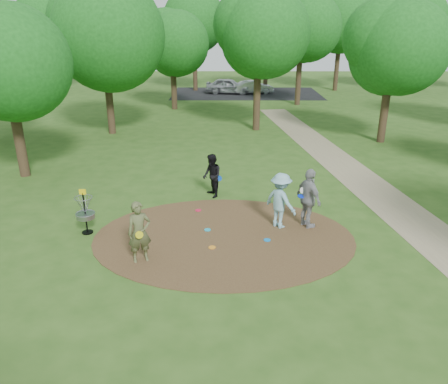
{
  "coord_description": "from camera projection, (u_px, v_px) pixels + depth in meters",
  "views": [
    {
      "loc": [
        0.06,
        -12.58,
        6.52
      ],
      "look_at": [
        0.0,
        1.2,
        1.1
      ],
      "focal_mm": 35.0,
      "sensor_mm": 36.0,
      "label": 1
    }
  ],
  "objects": [
    {
      "name": "car_left",
      "position": [
        228.0,
        86.0,
        41.61
      ],
      "size": [
        4.44,
        2.19,
        1.45
      ],
      "primitive_type": "imported",
      "rotation": [
        0.0,
        0.0,
        1.46
      ],
      "color": "#A3A6AB",
      "rests_on": "ground"
    },
    {
      "name": "car_right",
      "position": [
        253.0,
        87.0,
        41.57
      ],
      "size": [
        3.95,
        2.07,
        1.24
      ],
      "primitive_type": "imported",
      "rotation": [
        0.0,
        0.0,
        1.78
      ],
      "color": "#95979C",
      "rests_on": "ground"
    },
    {
      "name": "player_throwing_with_disc",
      "position": [
        281.0,
        201.0,
        14.47
      ],
      "size": [
        1.47,
        1.39,
        1.91
      ],
      "color": "#83B7C4",
      "rests_on": "ground"
    },
    {
      "name": "disc_ground_cyan",
      "position": [
        208.0,
        230.0,
        14.53
      ],
      "size": [
        0.22,
        0.22,
        0.02
      ],
      "primitive_type": "cylinder",
      "color": "#17A1BF",
      "rests_on": "dirt_clearing"
    },
    {
      "name": "disc_golf_basket",
      "position": [
        85.0,
        208.0,
        14.07
      ],
      "size": [
        0.63,
        0.63,
        1.54
      ],
      "color": "black",
      "rests_on": "ground"
    },
    {
      "name": "player_observer_with_disc",
      "position": [
        139.0,
        232.0,
        12.38
      ],
      "size": [
        0.78,
        0.65,
        1.84
      ],
      "color": "#535933",
      "rests_on": "ground"
    },
    {
      "name": "tree_ring",
      "position": [
        264.0,
        52.0,
        19.81
      ],
      "size": [
        37.64,
        45.34,
        8.77
      ],
      "color": "#332316",
      "rests_on": "ground"
    },
    {
      "name": "parking_lot",
      "position": [
        246.0,
        93.0,
        42.01
      ],
      "size": [
        14.0,
        8.0,
        0.01
      ],
      "primitive_type": "cube",
      "color": "black",
      "rests_on": "ground"
    },
    {
      "name": "dirt_clearing",
      "position": [
        224.0,
        237.0,
        14.09
      ],
      "size": [
        8.4,
        8.4,
        0.02
      ],
      "primitive_type": "cylinder",
      "color": "#47301C",
      "rests_on": "ground"
    },
    {
      "name": "disc_ground_orange",
      "position": [
        212.0,
        247.0,
        13.4
      ],
      "size": [
        0.22,
        0.22,
        0.02
      ],
      "primitive_type": "cylinder",
      "color": "orange",
      "rests_on": "dirt_clearing"
    },
    {
      "name": "ground",
      "position": [
        224.0,
        237.0,
        14.09
      ],
      "size": [
        100.0,
        100.0,
        0.0
      ],
      "primitive_type": "plane",
      "color": "#2D5119",
      "rests_on": "ground"
    },
    {
      "name": "disc_ground_blue",
      "position": [
        267.0,
        240.0,
        13.85
      ],
      "size": [
        0.22,
        0.22,
        0.02
      ],
      "primitive_type": "cylinder",
      "color": "#0C7CD6",
      "rests_on": "dirt_clearing"
    },
    {
      "name": "footpath",
      "position": [
        402.0,
        212.0,
        15.93
      ],
      "size": [
        7.55,
        39.89,
        0.01
      ],
      "primitive_type": "cube",
      "rotation": [
        0.0,
        0.0,
        0.14
      ],
      "color": "#8C7A5B",
      "rests_on": "ground"
    },
    {
      "name": "player_walking_with_disc",
      "position": [
        212.0,
        176.0,
        17.06
      ],
      "size": [
        0.91,
        1.02,
        1.73
      ],
      "color": "black",
      "rests_on": "ground"
    },
    {
      "name": "disc_ground_red",
      "position": [
        198.0,
        210.0,
        16.03
      ],
      "size": [
        0.22,
        0.22,
        0.02
      ],
      "primitive_type": "cylinder",
      "color": "red",
      "rests_on": "dirt_clearing"
    },
    {
      "name": "player_waiting_with_disc",
      "position": [
        309.0,
        199.0,
        14.44
      ],
      "size": [
        0.98,
        1.3,
        2.06
      ],
      "color": "gray",
      "rests_on": "ground"
    }
  ]
}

